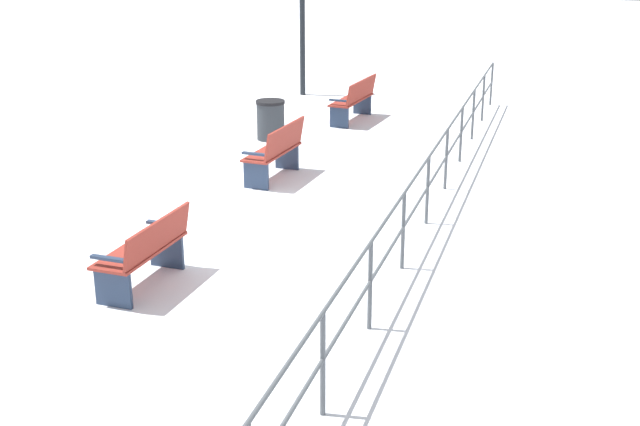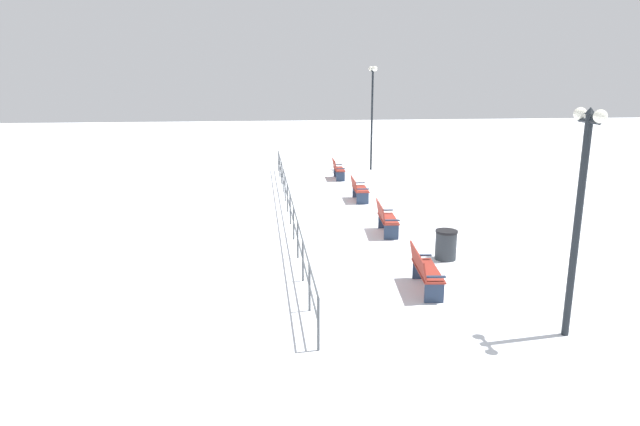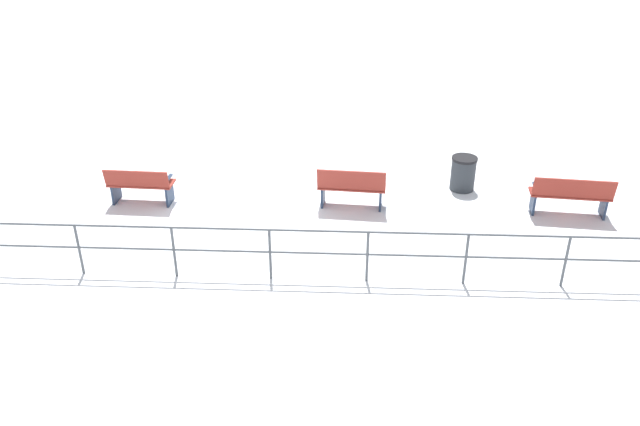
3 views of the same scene
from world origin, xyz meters
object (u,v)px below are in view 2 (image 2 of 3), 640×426
at_px(bench_nearest, 424,269).
at_px(lamppost_middle, 372,98).
at_px(bench_fourth, 338,169).
at_px(trash_bin, 446,245).
at_px(lamppost_near, 581,197).
at_px(bench_third, 359,189).
at_px(bench_second, 386,218).

xyz_separation_m(bench_nearest, lamppost_middle, (2.02, 16.29, 3.12)).
xyz_separation_m(bench_fourth, trash_bin, (1.24, -11.81, -0.08)).
bearing_deg(bench_nearest, trash_bin, 65.29).
xyz_separation_m(bench_fourth, lamppost_near, (2.06, -16.36, 2.20)).
bearing_deg(trash_bin, bench_nearest, -120.15).
bearing_deg(bench_third, bench_fourth, 94.61).
relative_size(bench_nearest, bench_fourth, 1.21).
relative_size(bench_nearest, trash_bin, 2.13).
xyz_separation_m(bench_third, bench_fourth, (-0.17, 4.63, 0.02)).
bearing_deg(bench_second, bench_nearest, -87.56).
relative_size(bench_fourth, lamppost_middle, 0.27).
distance_m(bench_fourth, lamppost_near, 16.63).
distance_m(bench_nearest, bench_third, 9.25).
bearing_deg(lamppost_middle, lamppost_near, -90.00).
height_order(bench_nearest, lamppost_middle, lamppost_middle).
bearing_deg(bench_second, trash_bin, -63.33).
relative_size(bench_third, bench_fourth, 1.03).
height_order(lamppost_near, trash_bin, lamppost_near).
bearing_deg(trash_bin, lamppost_middle, 86.71).
relative_size(bench_second, lamppost_near, 0.35).
bearing_deg(bench_second, bench_third, 94.58).
xyz_separation_m(bench_second, bench_third, (-0.02, 4.62, -0.04)).
relative_size(bench_second, bench_fourth, 1.07).
distance_m(bench_second, bench_fourth, 9.25).
xyz_separation_m(bench_nearest, bench_second, (0.15, 4.63, 0.00)).
xyz_separation_m(bench_second, bench_fourth, (-0.19, 9.25, -0.02)).
height_order(bench_fourth, trash_bin, bench_fourth).
distance_m(bench_second, lamppost_near, 7.67).
xyz_separation_m(lamppost_near, lamppost_middle, (-0.00, 18.77, 0.93)).
bearing_deg(lamppost_middle, bench_fourth, -130.46).
bearing_deg(bench_nearest, bench_second, 93.56).
height_order(bench_second, bench_fourth, bench_second).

